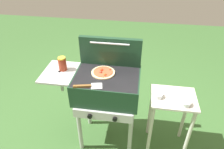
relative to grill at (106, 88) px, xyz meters
name	(u,v)px	position (x,y,z in m)	size (l,w,h in m)	color
ground_plane	(108,137)	(0.01, 0.00, -0.76)	(8.00, 8.00, 0.00)	#38602D
grill	(106,88)	(0.00, 0.00, 0.00)	(0.96, 0.53, 0.90)	#193823
grill_lid_open	(110,51)	(0.01, 0.22, 0.30)	(0.63, 0.08, 0.30)	#193823
pizza_pepperoni	(103,72)	(-0.03, 0.05, 0.15)	(0.23, 0.23, 0.04)	beige
sauce_jar	(62,64)	(-0.44, 0.04, 0.21)	(0.08, 0.08, 0.14)	maroon
spatula	(88,86)	(-0.12, -0.19, 0.15)	(0.27, 0.11, 0.02)	#B7BABF
prep_table	(170,112)	(0.67, 0.00, -0.24)	(0.44, 0.36, 0.72)	beige
topping_bowl_near	(185,103)	(0.76, -0.09, -0.02)	(0.11, 0.11, 0.04)	silver
topping_bowl_far	(158,95)	(0.52, -0.02, -0.02)	(0.10, 0.10, 0.04)	silver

